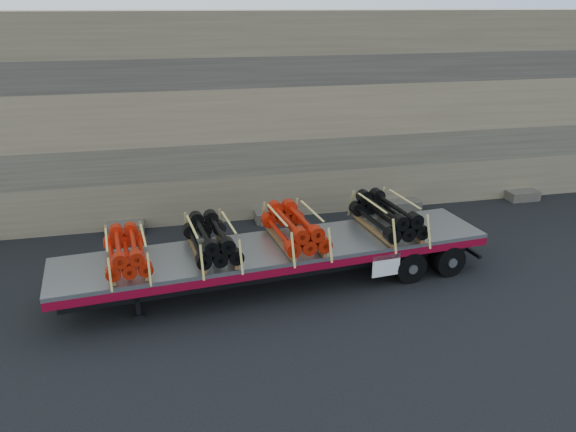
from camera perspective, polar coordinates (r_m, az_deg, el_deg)
The scene contains 7 objects.
ground at distance 15.36m, azimuth -5.43°, elevation -7.34°, with size 120.00×120.00×0.00m, color black.
rock_wall at distance 20.36m, azimuth -8.39°, elevation 10.08°, with size 44.00×3.00×7.00m, color #7A6B54.
trailer at distance 15.24m, azimuth -1.03°, elevation -5.02°, with size 11.64×2.24×1.16m, color #9C9FA3, non-canonical shape.
bundle_front at distance 14.27m, azimuth -16.08°, elevation -3.54°, with size 1.05×2.10×0.74m, color red, non-canonical shape.
bundle_midfront at distance 14.45m, azimuth -7.80°, elevation -2.44°, with size 1.14×2.28×0.81m, color black, non-canonical shape.
bundle_midrear at distance 14.97m, azimuth 0.67°, elevation -1.30°, with size 1.20×2.39×0.85m, color red, non-canonical shape.
bundle_rear at distance 16.03m, azimuth 10.06°, elevation -0.05°, with size 1.23×2.47×0.88m, color black, non-canonical shape.
Camera 1 is at (-1.67, -13.44, 7.24)m, focal length 35.00 mm.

